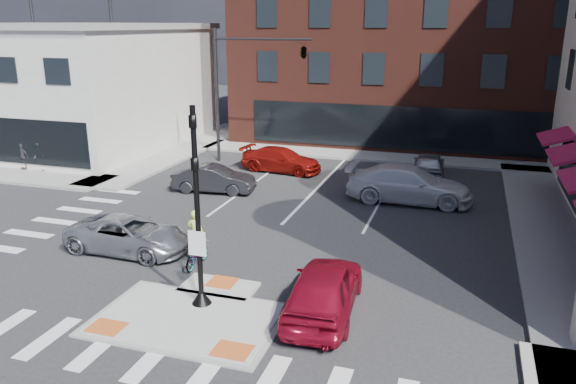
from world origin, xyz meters
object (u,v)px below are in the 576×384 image
(white_pickup, at_px, (409,184))
(red_sedan, at_px, (324,288))
(pedestrian_b, at_px, (23,156))
(silver_suv, at_px, (130,235))
(bg_car_red, at_px, (281,160))
(bg_car_silver, at_px, (429,165))
(bg_car_dark, at_px, (214,179))
(cyclist, at_px, (196,247))
(pedestrian_a, at_px, (40,157))

(white_pickup, bearing_deg, red_sedan, 173.83)
(red_sedan, bearing_deg, white_pickup, -99.32)
(pedestrian_b, bearing_deg, silver_suv, -23.06)
(bg_car_red, bearing_deg, silver_suv, 179.34)
(silver_suv, distance_m, bg_car_silver, 17.45)
(red_sedan, relative_size, bg_car_silver, 1.12)
(bg_car_dark, xyz_separation_m, bg_car_silver, (10.18, 6.29, 0.03))
(red_sedan, bearing_deg, pedestrian_b, -31.37)
(red_sedan, xyz_separation_m, white_pickup, (1.16, 11.85, 0.06))
(red_sedan, relative_size, bg_car_dark, 1.13)
(silver_suv, height_order, white_pickup, white_pickup)
(silver_suv, distance_m, pedestrian_b, 15.19)
(bg_car_silver, height_order, cyclist, cyclist)
(bg_car_dark, bearing_deg, silver_suv, 175.92)
(white_pickup, relative_size, pedestrian_a, 3.64)
(bg_car_silver, bearing_deg, cyclist, 62.59)
(pedestrian_b, bearing_deg, bg_car_silver, 25.70)
(cyclist, xyz_separation_m, pedestrian_b, (-15.60, 8.94, 0.21))
(red_sedan, bearing_deg, bg_car_dark, -54.82)
(red_sedan, height_order, pedestrian_a, pedestrian_a)
(bg_car_dark, distance_m, pedestrian_b, 12.26)
(silver_suv, relative_size, cyclist, 2.29)
(white_pickup, xyz_separation_m, bg_car_silver, (0.56, 4.93, -0.15))
(red_sedan, height_order, white_pickup, white_pickup)
(bg_car_dark, bearing_deg, white_pickup, -88.47)
(red_sedan, xyz_separation_m, cyclist, (-5.11, 1.91, -0.10))
(red_sedan, height_order, bg_car_silver, red_sedan)
(bg_car_red, relative_size, cyclist, 2.28)
(white_pickup, bearing_deg, bg_car_dark, 97.50)
(bg_car_red, height_order, cyclist, cyclist)
(bg_car_red, bearing_deg, pedestrian_b, 114.40)
(cyclist, distance_m, pedestrian_a, 16.95)
(red_sedan, relative_size, cyclist, 2.25)
(silver_suv, distance_m, cyclist, 3.03)
(bg_car_dark, bearing_deg, bg_car_silver, -64.83)
(cyclist, bearing_deg, white_pickup, -122.76)
(bg_car_silver, distance_m, bg_car_red, 8.34)
(white_pickup, height_order, pedestrian_b, white_pickup)
(silver_suv, xyz_separation_m, red_sedan, (8.11, -2.36, 0.14))
(bg_car_dark, height_order, cyclist, cyclist)
(bg_car_silver, bearing_deg, silver_suv, 52.98)
(bg_car_red, relative_size, pedestrian_b, 3.12)
(pedestrian_a, bearing_deg, pedestrian_b, -159.60)
(red_sedan, distance_m, white_pickup, 11.91)
(silver_suv, xyz_separation_m, pedestrian_a, (-11.40, 8.49, 0.30))
(bg_car_silver, relative_size, cyclist, 2.01)
(pedestrian_b, bearing_deg, red_sedan, -16.75)
(bg_car_dark, xyz_separation_m, pedestrian_b, (-12.25, 0.36, 0.23))
(silver_suv, relative_size, red_sedan, 1.02)
(red_sedan, bearing_deg, bg_car_red, -70.91)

